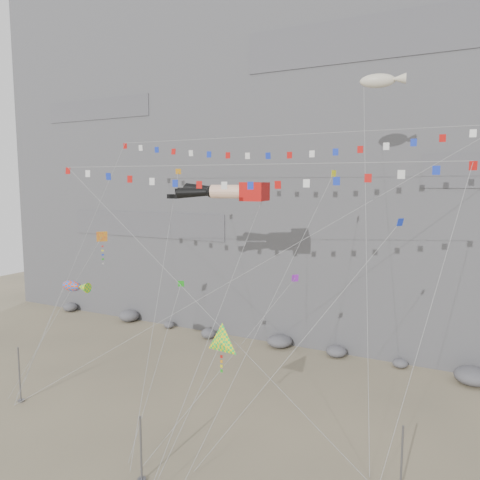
{
  "coord_description": "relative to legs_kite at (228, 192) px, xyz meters",
  "views": [
    {
      "loc": [
        17.71,
        -26.63,
        16.87
      ],
      "look_at": [
        -0.52,
        9.0,
        12.05
      ],
      "focal_mm": 35.0,
      "sensor_mm": 36.0,
      "label": 1
    }
  ],
  "objects": [
    {
      "name": "anchor_pole_center",
      "position": [
        1.76,
        -13.61,
        -14.3
      ],
      "size": [
        0.12,
        0.12,
        3.9
      ],
      "primitive_type": "cylinder",
      "color": "slate",
      "rests_on": "ground"
    },
    {
      "name": "ground",
      "position": [
        0.37,
        -6.55,
        -16.25
      ],
      "size": [
        120.0,
        120.0,
        0.0
      ],
      "primitive_type": "plane",
      "color": "gray",
      "rests_on": "ground"
    },
    {
      "name": "delta_kite",
      "position": [
        3.77,
        -7.88,
        -9.54
      ],
      "size": [
        2.6,
        7.24,
        9.54
      ],
      "color": "yellow",
      "rests_on": "ground"
    },
    {
      "name": "flag_banner_upper",
      "position": [
        2.7,
        4.01,
        4.65
      ],
      "size": [
        33.33,
        15.03,
        29.94
      ],
      "color": "red",
      "rests_on": "ground"
    },
    {
      "name": "fish_windsock",
      "position": [
        -9.95,
        -7.31,
        -7.32
      ],
      "size": [
        5.26,
        3.39,
        10.0
      ],
      "color": "#E33D0B",
      "rests_on": "ground"
    },
    {
      "name": "legs_kite",
      "position": [
        0.0,
        0.0,
        0.0
      ],
      "size": [
        8.39,
        16.84,
        22.39
      ],
      "rotation": [
        0.0,
        0.0,
        0.14
      ],
      "color": "red",
      "rests_on": "ground"
    },
    {
      "name": "small_kite_a",
      "position": [
        -5.59,
        1.03,
        1.18
      ],
      "size": [
        7.05,
        15.4,
        24.09
      ],
      "color": "orange",
      "rests_on": "ground"
    },
    {
      "name": "flag_banner_lower",
      "position": [
        2.67,
        -3.48,
        1.94
      ],
      "size": [
        29.96,
        6.59,
        21.95
      ],
      "color": "red",
      "rests_on": "ground"
    },
    {
      "name": "small_kite_d",
      "position": [
        7.86,
        2.24,
        1.03
      ],
      "size": [
        4.46,
        16.11,
        23.75
      ],
      "color": "yellow",
      "rests_on": "ground"
    },
    {
      "name": "cliff",
      "position": [
        0.37,
        25.45,
        8.75
      ],
      "size": [
        80.0,
        28.0,
        50.0
      ],
      "primitive_type": "cube",
      "color": "slate",
      "rests_on": "ground"
    },
    {
      "name": "anchor_pole_left",
      "position": [
        -12.9,
        -10.13,
        -14.06
      ],
      "size": [
        0.12,
        0.12,
        4.39
      ],
      "primitive_type": "cylinder",
      "color": "slate",
      "rests_on": "ground"
    },
    {
      "name": "blimp_windsock",
      "position": [
        10.85,
        3.46,
        8.16
      ],
      "size": [
        4.49,
        11.93,
        26.88
      ],
      "color": "beige",
      "rests_on": "ground"
    },
    {
      "name": "talus_boulders",
      "position": [
        0.37,
        10.45,
        -15.65
      ],
      "size": [
        60.0,
        3.0,
        1.2
      ],
      "primitive_type": null,
      "color": "#5C5C61",
      "rests_on": "ground"
    },
    {
      "name": "anchor_pole_right",
      "position": [
        15.05,
        -7.77,
        -14.35
      ],
      "size": [
        0.12,
        0.12,
        3.8
      ],
      "primitive_type": "cylinder",
      "color": "slate",
      "rests_on": "ground"
    },
    {
      "name": "small_kite_c",
      "position": [
        -1.69,
        -4.46,
        -7.07
      ],
      "size": [
        2.27,
        8.94,
        12.63
      ],
      "color": "#1CA519",
      "rests_on": "ground"
    },
    {
      "name": "small_kite_e",
      "position": [
        13.79,
        -5.05,
        -1.98
      ],
      "size": [
        10.67,
        7.27,
        18.96
      ],
      "color": "#152EB9",
      "rests_on": "ground"
    },
    {
      "name": "small_kite_b",
      "position": [
        6.45,
        -2.07,
        -6.3
      ],
      "size": [
        6.17,
        11.66,
        15.89
      ],
      "color": "purple",
      "rests_on": "ground"
    },
    {
      "name": "harlequin_kite",
      "position": [
        -9.26,
        -4.6,
        -3.71
      ],
      "size": [
        5.86,
        6.81,
        14.64
      ],
      "color": "red",
      "rests_on": "ground"
    }
  ]
}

